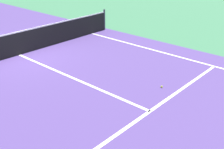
{
  "coord_description": "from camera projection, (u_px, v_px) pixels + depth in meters",
  "views": [
    {
      "loc": [
        -5.39,
        -9.86,
        3.99
      ],
      "look_at": [
        -0.54,
        -5.53,
        1.0
      ],
      "focal_mm": 44.68,
      "sensor_mm": 36.0,
      "label": 1
    }
  ],
  "objects": [
    {
      "name": "court_surface_inbounds",
      "position": [
        19.0,
        55.0,
        11.29
      ],
      "size": [
        10.62,
        24.4,
        0.0
      ],
      "primitive_type": "cube",
      "color": "#4C387A",
      "rests_on": "ground_plane"
    },
    {
      "name": "net",
      "position": [
        18.0,
        43.0,
        11.08
      ],
      "size": [
        10.19,
        0.09,
        1.07
      ],
      "color": "#33383D",
      "rests_on": "ground_plane"
    },
    {
      "name": "line_service_near",
      "position": [
        150.0,
        111.0,
        7.41
      ],
      "size": [
        8.22,
        0.1,
        0.01
      ],
      "primitive_type": "cube",
      "color": "white",
      "rests_on": "ground_plane"
    },
    {
      "name": "ground_plane",
      "position": [
        19.0,
        55.0,
        11.29
      ],
      "size": [
        60.0,
        60.0,
        0.0
      ],
      "primitive_type": "plane",
      "color": "#38724C"
    },
    {
      "name": "line_sideline_right",
      "position": [
        203.0,
        63.0,
        10.47
      ],
      "size": [
        0.1,
        11.89,
        0.01
      ],
      "primitive_type": "cube",
      "color": "white",
      "rests_on": "ground_plane"
    },
    {
      "name": "line_center_service",
      "position": [
        71.0,
        77.0,
        9.35
      ],
      "size": [
        0.1,
        6.4,
        0.01
      ],
      "primitive_type": "cube",
      "color": "white",
      "rests_on": "ground_plane"
    },
    {
      "name": "tennis_ball_mid_court",
      "position": [
        162.0,
        87.0,
        8.65
      ],
      "size": [
        0.07,
        0.07,
        0.07
      ],
      "primitive_type": "sphere",
      "color": "#CCE033",
      "rests_on": "ground_plane"
    }
  ]
}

